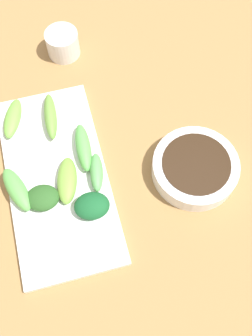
# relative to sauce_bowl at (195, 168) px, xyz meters

# --- Properties ---
(tabletop) EXTENTS (2.10, 2.10, 0.02)m
(tabletop) POSITION_rel_sauce_bowl_xyz_m (0.13, -0.04, -0.03)
(tabletop) COLOR olive
(tabletop) RESTS_ON ground
(sauce_bowl) EXTENTS (0.14, 0.14, 0.03)m
(sauce_bowl) POSITION_rel_sauce_bowl_xyz_m (0.00, 0.00, 0.00)
(sauce_bowl) COLOR white
(sauce_bowl) RESTS_ON tabletop
(serving_plate) EXTENTS (0.16, 0.34, 0.01)m
(serving_plate) POSITION_rel_sauce_bowl_xyz_m (0.22, -0.05, -0.01)
(serving_plate) COLOR white
(serving_plate) RESTS_ON tabletop
(broccoli_stalk_0) EXTENTS (0.03, 0.07, 0.02)m
(broccoli_stalk_0) POSITION_rel_sauce_bowl_xyz_m (0.16, -0.03, 0.01)
(broccoli_stalk_0) COLOR #5CAB5B
(broccoli_stalk_0) RESTS_ON serving_plate
(broccoli_stalk_1) EXTENTS (0.03, 0.09, 0.03)m
(broccoli_stalk_1) POSITION_rel_sauce_bowl_xyz_m (0.21, -0.15, 0.01)
(broccoli_stalk_1) COLOR #6BA141
(broccoli_stalk_1) RESTS_ON serving_plate
(broccoli_stalk_2) EXTENTS (0.05, 0.09, 0.02)m
(broccoli_stalk_2) POSITION_rel_sauce_bowl_xyz_m (0.21, -0.03, 0.00)
(broccoli_stalk_2) COLOR #77AB40
(broccoli_stalk_2) RESTS_ON serving_plate
(broccoli_leafy_3) EXTENTS (0.06, 0.05, 0.03)m
(broccoli_leafy_3) POSITION_rel_sauce_bowl_xyz_m (0.18, 0.02, 0.01)
(broccoli_leafy_3) COLOR #185A2B
(broccoli_leafy_3) RESTS_ON serving_plate
(broccoli_stalk_4) EXTENTS (0.05, 0.09, 0.03)m
(broccoli_stalk_4) POSITION_rel_sauce_bowl_xyz_m (0.29, -0.03, 0.01)
(broccoli_stalk_4) COLOR #5CAF4F
(broccoli_stalk_4) RESTS_ON serving_plate
(broccoli_stalk_5) EXTENTS (0.05, 0.08, 0.02)m
(broccoli_stalk_5) POSITION_rel_sauce_bowl_xyz_m (0.27, -0.17, 0.00)
(broccoli_stalk_5) COLOR #70B845
(broccoli_stalk_5) RESTS_ON serving_plate
(broccoli_leafy_6) EXTENTS (0.06, 0.05, 0.02)m
(broccoli_leafy_6) POSITION_rel_sauce_bowl_xyz_m (0.25, -0.01, 0.01)
(broccoli_leafy_6) COLOR #2B5B24
(broccoli_leafy_6) RESTS_ON serving_plate
(broccoli_stalk_7) EXTENTS (0.03, 0.09, 0.03)m
(broccoli_stalk_7) POSITION_rel_sauce_bowl_xyz_m (0.17, -0.08, 0.01)
(broccoli_stalk_7) COLOR #5DB653
(broccoli_stalk_7) RESTS_ON serving_plate
(tea_cup) EXTENTS (0.06, 0.06, 0.05)m
(tea_cup) POSITION_rel_sauce_bowl_xyz_m (0.16, -0.31, 0.01)
(tea_cup) COLOR white
(tea_cup) RESTS_ON tabletop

